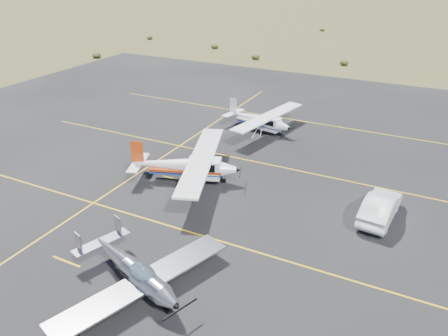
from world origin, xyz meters
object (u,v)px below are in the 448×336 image
Objects in this scene: aircraft_plain at (259,119)px; aircraft_low_wing at (135,272)px; sedan at (380,207)px; aircraft_cessna at (186,165)px.

aircraft_low_wing is at bearing -70.92° from aircraft_plain.
aircraft_low_wing is 23.27m from aircraft_plain.
aircraft_plain is at bearing 116.65° from aircraft_low_wing.
sedan is at bearing -28.61° from aircraft_plain.
aircraft_plain is (0.79, 12.00, -0.18)m from aircraft_cessna.
aircraft_low_wing is at bearing -90.69° from aircraft_cessna.
aircraft_plain is at bearing 66.72° from aircraft_cessna.
aircraft_cessna reaches higher than aircraft_plain.
aircraft_plain is 16.82m from sedan.
aircraft_plain reaches higher than aircraft_low_wing.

